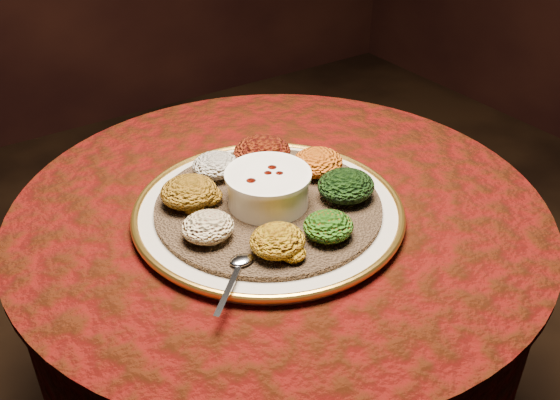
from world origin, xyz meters
TOP-DOWN VIEW (x-y plane):
  - table at (0.00, 0.00)m, footprint 0.96×0.96m
  - platter at (-0.04, -0.03)m, footprint 0.56×0.56m
  - injera at (-0.04, -0.03)m, footprint 0.52×0.52m
  - stew_bowl at (-0.04, -0.03)m, footprint 0.15×0.15m
  - spoon at (-0.17, -0.15)m, footprint 0.11×0.10m
  - portion_ayib at (-0.07, 0.11)m, footprint 0.09×0.08m
  - portion_kitfo at (0.02, 0.09)m, footprint 0.11×0.10m
  - portion_tikil at (0.09, 0.01)m, footprint 0.09×0.09m
  - portion_gomen at (0.08, -0.09)m, footprint 0.10×0.10m
  - portion_mixveg at (-0.01, -0.16)m, footprint 0.08×0.08m
  - portion_kik at (-0.10, -0.15)m, footprint 0.09×0.08m
  - portion_timatim at (-0.17, -0.05)m, footprint 0.08×0.08m
  - portion_shiro at (-0.15, 0.05)m, footprint 0.10×0.09m

SIDE VIEW (x-z plane):
  - table at x=0.00m, z-range 0.19..0.92m
  - platter at x=-0.04m, z-range 0.73..0.76m
  - injera at x=-0.04m, z-range 0.75..0.76m
  - spoon at x=-0.17m, z-range 0.76..0.77m
  - portion_mixveg at x=-0.01m, z-range 0.76..0.80m
  - portion_timatim at x=-0.17m, z-range 0.76..0.80m
  - portion_ayib at x=-0.07m, z-range 0.76..0.80m
  - portion_kik at x=-0.10m, z-range 0.76..0.80m
  - portion_tikil at x=0.09m, z-range 0.76..0.81m
  - portion_shiro at x=-0.15m, z-range 0.76..0.81m
  - portion_gomen at x=0.08m, z-range 0.76..0.81m
  - portion_kitfo at x=0.02m, z-range 0.76..0.81m
  - stew_bowl at x=-0.04m, z-range 0.77..0.83m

